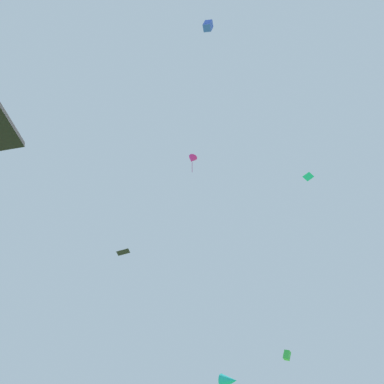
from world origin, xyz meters
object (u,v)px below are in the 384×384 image
Objects in this scene: distant_kite_teal_far_center at (308,176)px; distant_kite_green_high_right at (287,355)px; distant_kite_magenta_mid_left at (192,159)px; distant_kite_blue_low_right at (208,26)px; distant_kite_black_high_left at (123,252)px.

distant_kite_green_high_right is (-5.84, 8.06, -10.97)m from distant_kite_teal_far_center.
distant_kite_magenta_mid_left is at bearing -99.22° from distant_kite_green_high_right.
distant_kite_blue_low_right is 11.05m from distant_kite_magenta_mid_left.
distant_kite_teal_far_center is at bearing -54.07° from distant_kite_green_high_right.
distant_kite_blue_low_right reaches higher than distant_kite_green_high_right.
distant_kite_magenta_mid_left is at bearing 125.41° from distant_kite_blue_low_right.
distant_kite_black_high_left reaches higher than distant_kite_green_high_right.
distant_kite_black_high_left is (-0.93, -20.01, 2.19)m from distant_kite_green_high_right.
distant_kite_teal_far_center is 0.94× the size of distant_kite_green_high_right.
distant_kite_blue_low_right is at bearing -96.31° from distant_kite_teal_far_center.
distant_kite_magenta_mid_left is at bearing 97.05° from distant_kite_black_high_left.
distant_kite_teal_far_center is at bearing 60.45° from distant_kite_black_high_left.
distant_kite_black_high_left is (1.00, -8.09, -10.82)m from distant_kite_magenta_mid_left.
distant_kite_black_high_left is at bearing -92.67° from distant_kite_green_high_right.
distant_kite_black_high_left is at bearing -82.95° from distant_kite_magenta_mid_left.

